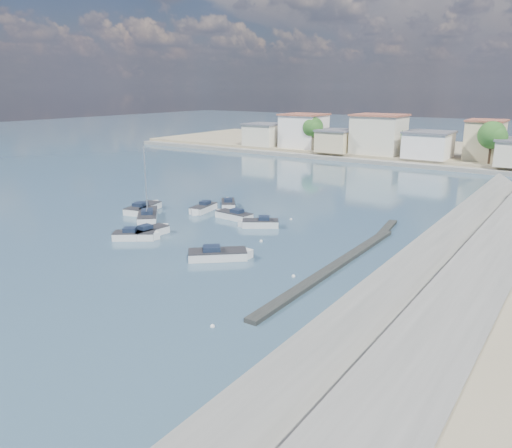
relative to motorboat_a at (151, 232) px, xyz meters
The scene contains 17 objects.
ground 34.76m from the motorboat_a, 66.63° to the left, with size 400.00×400.00×0.00m, color #335467.
seawall_walkway 32.66m from the motorboat_a, ahead, with size 5.00×90.00×1.80m, color slate.
breakwater 21.20m from the motorboat_a, 12.51° to the left, with size 2.00×31.02×0.35m.
far_shore_land 85.03m from the motorboat_a, 80.67° to the left, with size 160.00×40.00×1.40m, color gray.
far_shore_quay 64.40m from the motorboat_a, 77.64° to the left, with size 160.00×2.50×0.80m, color slate.
far_town 73.20m from the motorboat_a, 70.41° to the left, with size 113.01×12.80×8.35m.
shore_trees 64.24m from the motorboat_a, 69.76° to the left, with size 74.56×38.32×7.92m.
motorboat_a is the anchor object (origin of this frame).
motorboat_b 1.90m from the motorboat_a, 93.39° to the right, with size 4.49×3.91×1.48m.
motorboat_c 11.05m from the motorboat_a, 74.13° to the left, with size 5.25×2.17×1.48m.
motorboat_d 12.06m from the motorboat_a, 50.22° to the left, with size 4.32×3.65×1.48m.
motorboat_e 11.37m from the motorboat_a, 139.83° to the left, with size 3.39×6.29×1.48m.
motorboat_f 15.26m from the motorboat_a, 94.37° to the left, with size 4.01×4.38×1.48m.
motorboat_g 11.36m from the motorboat_a, 101.01° to the left, with size 2.34×4.93×1.48m.
motorboat_h 11.08m from the motorboat_a, ahead, with size 5.45×5.14×1.48m.
sailboat 7.51m from the motorboat_a, 138.42° to the left, with size 6.03×6.16×9.00m.
mooring_buoys 19.51m from the motorboat_a, 17.44° to the left, with size 17.92×30.84×0.31m.
Camera 1 is at (24.54, -27.93, 15.43)m, focal length 35.00 mm.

